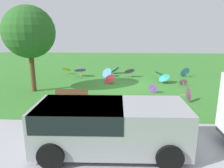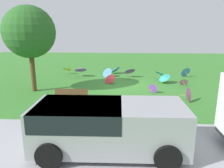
% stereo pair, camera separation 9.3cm
% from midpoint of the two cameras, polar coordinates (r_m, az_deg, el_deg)
% --- Properties ---
extents(ground, '(40.00, 40.00, 0.00)m').
position_cam_midpoint_polar(ground, '(14.86, 3.31, -0.23)').
color(ground, '#387A2D').
extents(road_strip, '(40.00, 4.12, 0.01)m').
position_cam_midpoint_polar(road_strip, '(7.25, 2.99, -16.72)').
color(road_strip, '#9E9EA3').
rests_on(road_strip, ground).
extents(van_dark, '(4.65, 2.22, 1.53)m').
position_cam_midpoint_polar(van_dark, '(6.78, -1.73, -10.35)').
color(van_dark, '#99999E').
rests_on(van_dark, ground).
extents(park_bench, '(1.62, 0.57, 0.90)m').
position_cam_midpoint_polar(park_bench, '(10.94, -10.25, -3.30)').
color(park_bench, brown).
rests_on(park_bench, ground).
extents(shade_tree, '(3.02, 3.02, 5.06)m').
position_cam_midpoint_polar(shade_tree, '(13.74, -20.76, 12.62)').
color(shade_tree, brown).
rests_on(shade_tree, ground).
extents(parasol_purple_0, '(1.19, 1.19, 0.91)m').
position_cam_midpoint_polar(parasol_purple_0, '(17.52, -8.13, 3.94)').
color(parasol_purple_0, tan).
rests_on(parasol_purple_0, ground).
extents(parasol_teal_0, '(1.08, 1.09, 0.72)m').
position_cam_midpoint_polar(parasol_teal_0, '(15.63, 13.75, 1.77)').
color(parasol_teal_0, tan).
rests_on(parasol_teal_0, ground).
extents(parasol_blue_0, '(1.02, 0.98, 0.75)m').
position_cam_midpoint_polar(parasol_blue_0, '(17.17, -1.23, 3.07)').
color(parasol_blue_0, tan).
rests_on(parasol_blue_0, ground).
extents(parasol_pink_0, '(0.80, 0.82, 0.78)m').
position_cam_midpoint_polar(parasol_pink_0, '(12.07, 20.00, -2.65)').
color(parasol_pink_0, tan).
rests_on(parasol_pink_0, ground).
extents(parasol_red_0, '(1.02, 0.99, 0.68)m').
position_cam_midpoint_polar(parasol_red_0, '(15.16, -0.51, 1.44)').
color(parasol_red_0, tan).
rests_on(parasol_red_0, ground).
extents(parasol_teal_1, '(1.00, 1.01, 0.71)m').
position_cam_midpoint_polar(parasol_teal_1, '(17.02, 12.75, 2.87)').
color(parasol_teal_1, tan).
rests_on(parasol_teal_1, ground).
extents(parasol_yellow_0, '(0.81, 0.77, 0.69)m').
position_cam_midpoint_polar(parasol_yellow_0, '(18.70, -11.50, 3.95)').
color(parasol_yellow_0, tan).
rests_on(parasol_yellow_0, ground).
extents(parasol_blue_1, '(0.96, 0.90, 0.82)m').
position_cam_midpoint_polar(parasol_blue_1, '(18.31, 18.79, 3.12)').
color(parasol_blue_1, tan).
rests_on(parasol_blue_1, ground).
extents(parasol_pink_1, '(0.57, 0.56, 0.55)m').
position_cam_midpoint_polar(parasol_pink_1, '(15.40, 18.44, 0.61)').
color(parasol_pink_1, tan).
rests_on(parasol_pink_1, ground).
extents(parasol_blue_2, '(1.03, 1.07, 0.70)m').
position_cam_midpoint_polar(parasol_blue_2, '(18.56, 1.01, 3.91)').
color(parasol_blue_2, tan).
rests_on(parasol_blue_2, ground).
extents(parasol_purple_3, '(1.11, 1.08, 0.86)m').
position_cam_midpoint_polar(parasol_purple_3, '(17.18, 4.79, 3.60)').
color(parasol_purple_3, tan).
rests_on(parasol_purple_3, ground).
extents(parasol_purple_4, '(0.59, 0.61, 0.57)m').
position_cam_midpoint_polar(parasol_purple_4, '(13.19, 11.01, -1.09)').
color(parasol_purple_4, tan).
rests_on(parasol_purple_4, ground).
extents(parasol_blue_4, '(0.83, 0.76, 0.61)m').
position_cam_midpoint_polar(parasol_blue_4, '(11.02, 2.68, -3.83)').
color(parasol_blue_4, tan).
rests_on(parasol_blue_4, ground).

